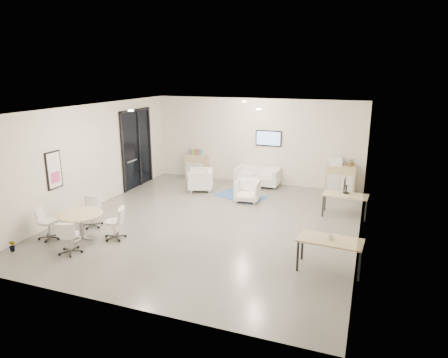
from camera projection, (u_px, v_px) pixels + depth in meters
room_shell at (211, 167)px, 10.98m from camera, size 9.60×10.60×4.80m
glass_door at (137, 146)px, 14.61m from camera, size 0.09×1.90×2.85m
artwork at (54, 170)px, 10.88m from camera, size 0.05×0.54×1.04m
wall_tv at (269, 138)px, 14.81m from camera, size 0.98×0.06×0.58m
ceiling_spots at (215, 107)px, 11.39m from camera, size 3.14×4.14×0.03m
sideboard_left at (197, 167)px, 15.92m from camera, size 0.85×0.44×0.96m
sideboard_right at (341, 179)px, 14.03m from camera, size 0.98×0.47×0.98m
books at (195, 152)px, 15.78m from camera, size 0.49×0.14×0.22m
printer at (336, 161)px, 13.93m from camera, size 0.45×0.38×0.31m
loveseat at (258, 177)px, 14.95m from camera, size 1.62×0.82×0.60m
blue_rug at (241, 196)px, 13.75m from camera, size 1.90×1.57×0.01m
armchair_left at (200, 179)px, 14.30m from camera, size 1.01×1.05×0.87m
armchair_right at (247, 190)px, 13.11m from camera, size 0.82×0.78×0.78m
desk_rear at (345, 197)px, 11.71m from camera, size 1.31×0.72×0.66m
desk_front at (330, 243)px, 8.49m from camera, size 1.39×0.77×0.70m
monitor at (345, 185)px, 11.78m from camera, size 0.20×0.50×0.44m
round_table at (81, 217)px, 10.10m from camera, size 1.11×1.11×0.68m
meeting_chairs at (81, 224)px, 10.15m from camera, size 2.31×2.31×0.82m
plant_cabinet at (352, 163)px, 13.77m from camera, size 0.27×0.30×0.23m
plant_floor at (13, 249)px, 9.50m from camera, size 0.18×0.30×0.13m
cup at (331, 237)px, 8.47m from camera, size 0.13×0.11×0.11m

